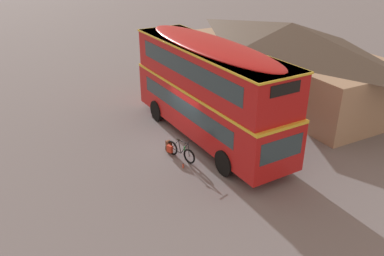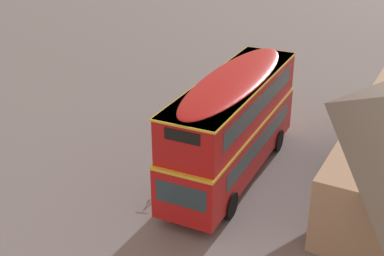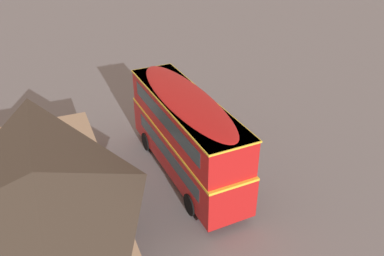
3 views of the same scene
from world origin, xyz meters
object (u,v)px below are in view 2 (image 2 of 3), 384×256
Objects in this scene: touring_bicycle at (179,167)px; backpack_on_ground at (184,160)px; double_decker_bus at (233,121)px; water_bottle_red_squeeze at (166,179)px.

touring_bicycle is 0.78m from backpack_on_ground.
water_bottle_red_squeeze is at bearing -49.82° from double_decker_bus.
backpack_on_ground is (-0.76, -0.16, -0.07)m from touring_bicycle.
touring_bicycle reaches higher than backpack_on_ground.
water_bottle_red_squeeze is (0.79, -0.20, -0.27)m from touring_bicycle.
double_decker_bus reaches higher than touring_bicycle.
double_decker_bus reaches higher than backpack_on_ground.
backpack_on_ground is (0.39, -2.26, -2.35)m from double_decker_bus.
double_decker_bus is 17.68× the size of backpack_on_ground.
touring_bicycle is (1.15, -2.10, -2.27)m from double_decker_bus.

